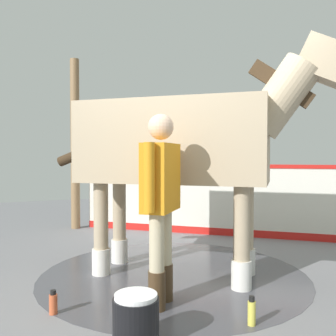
# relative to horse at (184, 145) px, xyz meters

# --- Properties ---
(ground_plane) EXTENTS (16.00, 16.00, 0.02)m
(ground_plane) POSITION_rel_horse_xyz_m (-0.25, 0.28, -1.44)
(ground_plane) COLOR gray
(wet_patch) EXTENTS (2.93, 2.93, 0.00)m
(wet_patch) POSITION_rel_horse_xyz_m (0.07, 0.09, -1.43)
(wet_patch) COLOR #4C4C54
(wet_patch) RESTS_ON ground
(barrier_wall) EXTENTS (3.00, 3.51, 1.18)m
(barrier_wall) POSITION_rel_horse_xyz_m (1.75, -1.33, -0.88)
(barrier_wall) COLOR silver
(barrier_wall) RESTS_ON ground
(roof_post_far) EXTENTS (0.16, 0.16, 3.06)m
(roof_post_far) POSITION_rel_horse_xyz_m (3.17, 0.66, 0.10)
(roof_post_far) COLOR olive
(roof_post_far) RESTS_ON ground
(horse) EXTENTS (2.32, 2.68, 2.49)m
(horse) POSITION_rel_horse_xyz_m (0.00, 0.00, 0.00)
(horse) COLOR tan
(horse) RESTS_ON ground
(handler) EXTENTS (0.53, 0.48, 1.68)m
(handler) POSITION_rel_horse_xyz_m (-0.65, 0.53, -0.46)
(handler) COLOR #47331E
(handler) RESTS_ON ground
(wash_bucket) EXTENTS (0.33, 0.33, 0.36)m
(wash_bucket) POSITION_rel_horse_xyz_m (-1.22, 0.95, -1.25)
(wash_bucket) COLOR black
(wash_bucket) RESTS_ON ground
(bottle_shampoo) EXTENTS (0.06, 0.06, 0.23)m
(bottle_shampoo) POSITION_rel_horse_xyz_m (-1.29, 0.04, -1.32)
(bottle_shampoo) COLOR #D8CC4C
(bottle_shampoo) RESTS_ON ground
(bottle_spray) EXTENTS (0.07, 0.07, 0.20)m
(bottle_spray) POSITION_rel_horse_xyz_m (-0.48, 1.42, -1.34)
(bottle_spray) COLOR #CC5933
(bottle_spray) RESTS_ON ground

